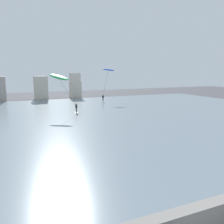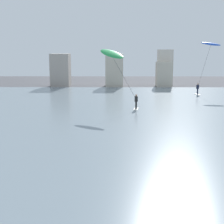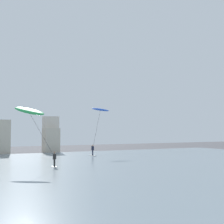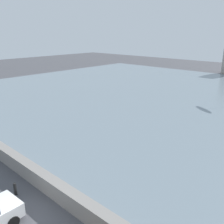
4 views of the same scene
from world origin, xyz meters
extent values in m
cube|color=slate|center=(0.00, 29.92, 0.05)|extent=(84.00, 52.00, 0.10)
cube|color=beige|center=(0.08, 58.01, 2.88)|extent=(3.07, 3.23, 5.76)
cube|color=beige|center=(8.89, 57.86, 2.17)|extent=(2.64, 2.77, 4.35)
cube|color=beige|center=(9.31, 59.61, 3.27)|extent=(2.66, 2.13, 6.53)
cube|color=silver|center=(12.19, 46.61, 0.13)|extent=(0.57, 1.44, 0.06)
cylinder|color=#191E33|center=(12.19, 46.61, 0.55)|extent=(0.20, 0.20, 0.78)
cube|color=#191E33|center=(12.19, 46.61, 1.24)|extent=(0.36, 0.25, 0.60)
sphere|color=#9E7051|center=(12.19, 46.61, 1.65)|extent=(0.20, 0.20, 0.20)
cylinder|color=#333333|center=(13.15, 47.30, 4.18)|extent=(1.96, 1.41, 6.00)
ellipsoid|color=blue|center=(14.11, 47.99, 7.33)|extent=(2.94, 1.95, 0.76)
cube|color=silver|center=(2.54, 34.82, 0.13)|extent=(0.66, 1.45, 0.06)
cylinder|color=black|center=(2.54, 34.82, 0.55)|extent=(0.20, 0.20, 0.78)
cube|color=black|center=(2.54, 34.82, 1.24)|extent=(0.37, 0.27, 0.60)
sphere|color=#9E7051|center=(2.54, 34.82, 1.65)|extent=(0.20, 0.20, 0.20)
cylinder|color=#333333|center=(1.19, 35.00, 3.58)|extent=(2.72, 0.38, 4.79)
ellipsoid|color=green|center=(-0.16, 35.17, 6.12)|extent=(3.37, 3.86, 1.53)
camera|label=1|loc=(-8.51, -4.37, 7.16)|focal=38.77mm
camera|label=2|loc=(0.18, -0.96, 6.65)|focal=52.93mm
camera|label=3|loc=(-7.87, 0.76, 4.22)|focal=51.87mm
camera|label=4|loc=(10.07, -3.93, 9.49)|focal=40.30mm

